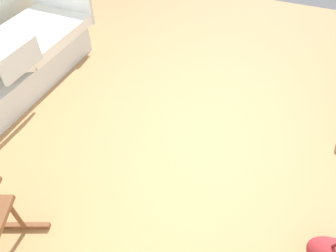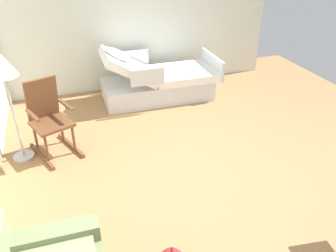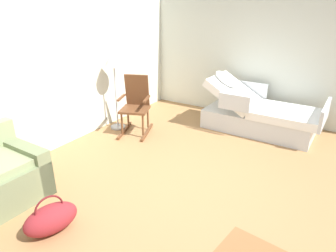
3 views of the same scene
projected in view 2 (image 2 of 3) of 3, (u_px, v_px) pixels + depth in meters
ground_plane at (200, 167)px, 4.59m from camera, size 7.34×7.34×0.00m
side_wall at (139, 15)px, 6.39m from camera, size 0.10×5.17×2.70m
hospital_bed at (158, 82)px, 6.32m from camera, size 1.06×2.08×1.07m
rocking_chair at (49, 118)px, 4.70m from camera, size 0.88×0.72×1.05m
floor_lamp at (3, 72)px, 4.18m from camera, size 0.34×0.34×1.48m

